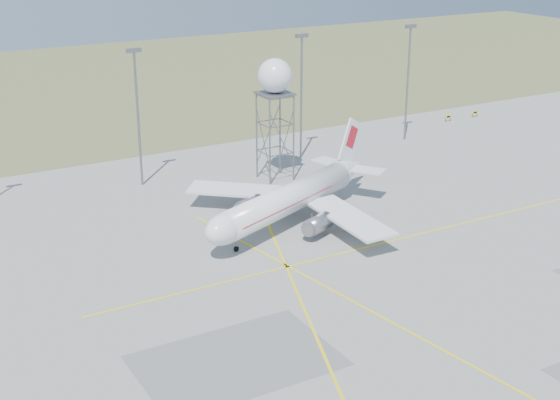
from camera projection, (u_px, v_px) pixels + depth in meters
ground at (516, 379)px, 68.59m from camera, size 400.00×400.00×0.00m
grass_strip at (71, 88)px, 182.36m from camera, size 400.00×120.00×0.03m
mast_b at (137, 106)px, 113.36m from camera, size 2.20×0.50×20.50m
mast_c at (301, 86)px, 126.47m from camera, size 2.20×0.50×20.50m
mast_d at (408, 73)px, 136.77m from camera, size 2.20×0.50×20.50m
taxi_sign_near at (448, 117)px, 152.83m from camera, size 1.60×0.17×1.20m
taxi_sign_far at (475, 113)px, 156.10m from camera, size 1.60×0.17×1.20m
airliner_main at (290, 199)px, 101.53m from camera, size 32.22×30.09×11.46m
radar_tower at (275, 113)px, 116.59m from camera, size 5.14×5.14×18.59m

